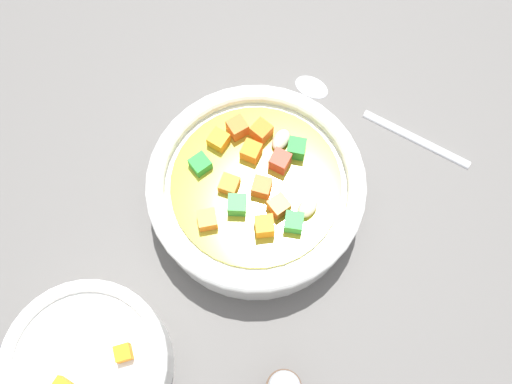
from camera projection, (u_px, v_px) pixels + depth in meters
The scene contains 4 objects.
ground_plane at pixel (256, 205), 57.52cm from camera, with size 140.00×140.00×2.00cm, color #565451.
soup_bowl_main at pixel (256, 190), 53.67cm from camera, with size 19.52×19.52×6.56cm.
spoon at pixel (373, 116), 59.24cm from camera, with size 18.72×7.98×0.87cm.
side_bowl_small at pixel (89, 365), 49.02cm from camera, with size 13.71×13.71×5.40cm.
Camera 1 is at (-14.03, 11.92, 53.50)cm, focal length 41.49 mm.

